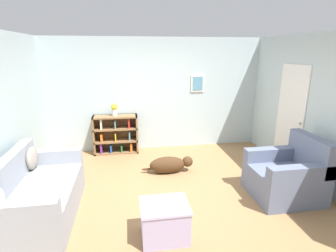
# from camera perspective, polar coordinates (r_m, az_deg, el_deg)

# --- Properties ---
(ground_plane) EXTENTS (14.00, 14.00, 0.00)m
(ground_plane) POSITION_cam_1_polar(r_m,az_deg,el_deg) (4.54, 0.83, -14.26)
(ground_plane) COLOR #997047
(wall_back) EXTENTS (5.60, 0.13, 2.60)m
(wall_back) POSITION_cam_1_polar(r_m,az_deg,el_deg) (6.23, -2.72, 6.85)
(wall_back) COLOR silver
(wall_back) RESTS_ON ground_plane
(wall_right) EXTENTS (0.16, 5.00, 2.60)m
(wall_right) POSITION_cam_1_polar(r_m,az_deg,el_deg) (5.15, 30.06, 2.69)
(wall_right) COLOR silver
(wall_right) RESTS_ON ground_plane
(couch) EXTENTS (0.92, 1.76, 0.90)m
(couch) POSITION_cam_1_polar(r_m,az_deg,el_deg) (4.22, -26.70, -13.45)
(couch) COLOR #9399A3
(couch) RESTS_ON ground_plane
(bookshelf) EXTENTS (1.00, 0.34, 0.88)m
(bookshelf) POSITION_cam_1_polar(r_m,az_deg,el_deg) (6.18, -11.29, -1.85)
(bookshelf) COLOR olive
(bookshelf) RESTS_ON ground_plane
(recliner_chair) EXTENTS (1.01, 0.93, 1.00)m
(recliner_chair) POSITION_cam_1_polar(r_m,az_deg,el_deg) (4.70, 24.57, -9.83)
(recliner_chair) COLOR slate
(recliner_chair) RESTS_ON ground_plane
(coffee_table) EXTENTS (0.60, 0.50, 0.47)m
(coffee_table) POSITION_cam_1_polar(r_m,az_deg,el_deg) (3.48, -0.77, -19.77)
(coffee_table) COLOR #ADA3CC
(coffee_table) RESTS_ON ground_plane
(dog) EXTENTS (1.00, 0.29, 0.33)m
(dog) POSITION_cam_1_polar(r_m,az_deg,el_deg) (5.14, 0.37, -8.37)
(dog) COLOR #472D19
(dog) RESTS_ON ground_plane
(vase) EXTENTS (0.15, 0.15, 0.28)m
(vase) POSITION_cam_1_polar(r_m,az_deg,el_deg) (6.01, -11.59, 3.66)
(vase) COLOR silver
(vase) RESTS_ON bookshelf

